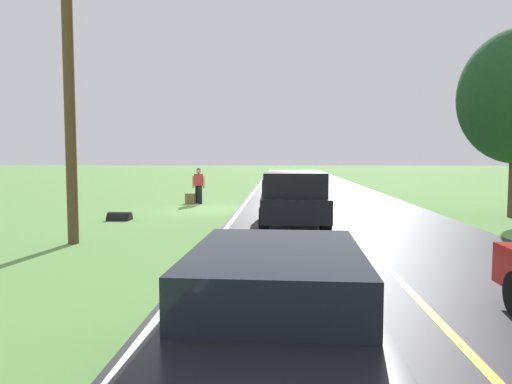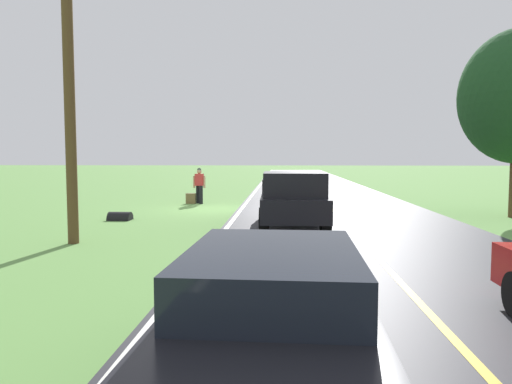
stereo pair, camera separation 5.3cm
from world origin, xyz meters
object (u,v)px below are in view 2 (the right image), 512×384
at_px(suitcase_carried, 191,198).
at_px(sedan_ahead_same_lane, 272,320).
at_px(utility_pole_roadside, 69,73).
at_px(pickup_truck_passing, 293,198).
at_px(hitchhiker_walking, 199,184).

distance_m(suitcase_carried, sedan_ahead_same_lane, 18.94).
height_order(sedan_ahead_same_lane, utility_pole_roadside, utility_pole_roadside).
bearing_deg(suitcase_carried, sedan_ahead_same_lane, 18.09).
height_order(pickup_truck_passing, sedan_ahead_same_lane, pickup_truck_passing).
distance_m(pickup_truck_passing, sedan_ahead_same_lane, 10.91).
bearing_deg(sedan_ahead_same_lane, suitcase_carried, -76.67).
bearing_deg(suitcase_carried, hitchhiker_walking, 100.86).
distance_m(sedan_ahead_same_lane, utility_pole_roadside, 10.16).
distance_m(suitcase_carried, pickup_truck_passing, 8.95).
relative_size(hitchhiker_walking, suitcase_carried, 3.48).
distance_m(hitchhiker_walking, sedan_ahead_same_lane, 18.88).
relative_size(suitcase_carried, utility_pole_roadside, 0.06).
bearing_deg(utility_pole_roadside, suitcase_carried, -95.70).
xyz_separation_m(pickup_truck_passing, utility_pole_roadside, (5.86, 3.14, 3.48)).
relative_size(hitchhiker_walking, utility_pole_roadside, 0.20).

